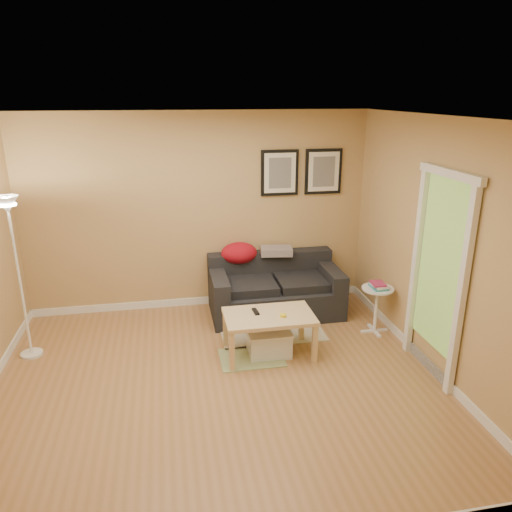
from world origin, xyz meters
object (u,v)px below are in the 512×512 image
storage_bin (269,343)px  book_stack (379,285)px  coffee_table (269,335)px  side_table (376,310)px  sofa (275,287)px  floor_lamp (20,284)px

storage_bin → book_stack: 1.50m
coffee_table → side_table: (1.40, 0.29, 0.05)m
sofa → book_stack: sofa is taller
sofa → floor_lamp: (-2.94, -0.58, 0.49)m
storage_bin → side_table: side_table is taller
sofa → book_stack: (1.08, -0.77, 0.24)m
coffee_table → sofa: bearing=55.4°
book_stack → coffee_table: bearing=-175.9°
storage_bin → book_stack: (1.40, 0.28, 0.47)m
sofa → coffee_table: size_ratio=1.73×
coffee_table → storage_bin: size_ratio=2.04×
sofa → side_table: sofa is taller
coffee_table → side_table: side_table is taller
book_stack → floor_lamp: size_ratio=0.12×
sofa → side_table: size_ratio=2.91×
sofa → coffee_table: (-0.31, -1.06, -0.13)m
coffee_table → storage_bin: bearing=-72.4°
storage_bin → side_table: 1.43m
sofa → storage_bin: size_ratio=3.54×
floor_lamp → book_stack: bearing=-2.8°
floor_lamp → storage_bin: bearing=-10.4°
side_table → floor_lamp: bearing=177.3°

